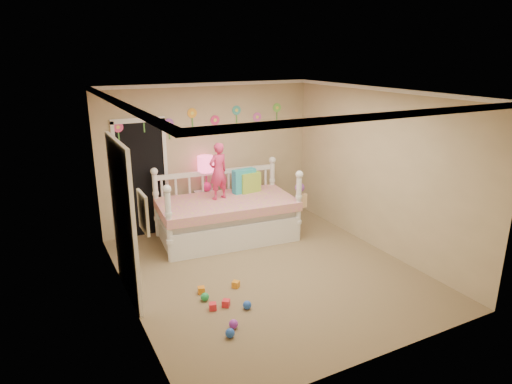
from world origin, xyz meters
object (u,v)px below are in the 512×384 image
nightstand (207,209)px  table_lamp (206,168)px  daybed (226,204)px  child (218,171)px

nightstand → table_lamp: (-0.00, -0.00, 0.78)m
nightstand → table_lamp: table_lamp is taller
nightstand → table_lamp: bearing=-95.9°
daybed → table_lamp: (-0.11, 0.64, 0.49)m
table_lamp → nightstand: bearing=82.9°
child → table_lamp: (-0.01, 0.54, -0.07)m
daybed → child: 0.58m
nightstand → table_lamp: size_ratio=1.05×
daybed → nightstand: (-0.11, 0.64, -0.29)m
daybed → child: child is taller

